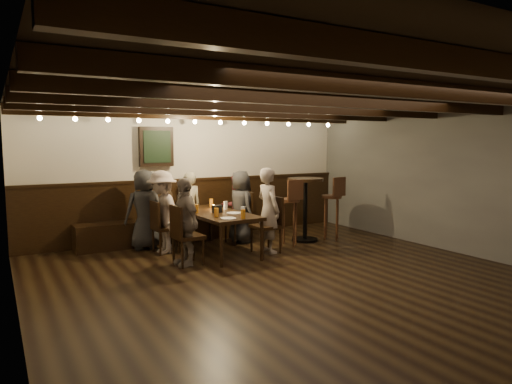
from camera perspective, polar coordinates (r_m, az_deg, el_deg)
room at (r=7.65m, az=-5.87°, el=0.53°), size 7.00×7.00×7.00m
dining_table at (r=7.57m, az=-5.07°, el=-2.94°), size 0.90×1.85×0.68m
chair_left_near at (r=7.75m, az=-11.33°, el=-5.52°), size 0.41×0.41×0.87m
chair_left_far at (r=6.94m, az=-8.61°, el=-6.77°), size 0.43×0.43×0.90m
chair_right_near at (r=8.37m, az=-2.09°, el=-4.42°), size 0.44×0.44×0.93m
chair_right_far at (r=7.62m, az=1.36°, el=-5.47°), size 0.44×0.44×0.93m
person_bench_left at (r=8.04m, az=-13.77°, el=-2.12°), size 0.69×0.47×1.37m
person_bench_centre at (r=8.51m, az=-8.34°, el=-1.82°), size 0.48×0.33×1.29m
person_bench_right at (r=8.79m, az=-2.58°, el=-1.73°), size 0.61×0.49×1.22m
person_left_near at (r=7.67m, az=-11.62°, el=-2.47°), size 0.55×0.91×1.37m
person_left_far at (r=6.85m, az=-8.90°, el=-3.70°), size 0.35×0.78×1.31m
person_right_near at (r=8.32m, az=-1.92°, el=-1.86°), size 0.45×0.66×1.32m
person_right_far at (r=7.56m, az=1.56°, el=-2.29°), size 0.36×0.53×1.42m
pint_a at (r=8.06m, az=-9.15°, el=-1.53°), size 0.07×0.07×0.14m
pint_b at (r=8.24m, az=-5.63°, el=-1.31°), size 0.07×0.07×0.14m
pint_c at (r=7.51m, az=-7.46°, el=-2.07°), size 0.07×0.07×0.14m
pint_d at (r=7.87m, az=-3.81°, el=-1.65°), size 0.07×0.07×0.14m
pint_e at (r=7.06m, az=-4.97°, el=-2.57°), size 0.07×0.07×0.14m
pint_f at (r=7.18m, az=-1.63°, el=-2.41°), size 0.07×0.07×0.14m
pint_g at (r=6.89m, az=-1.63°, el=-2.77°), size 0.07×0.07×0.14m
plate_near at (r=6.89m, az=-3.48°, el=-3.31°), size 0.24×0.24×0.01m
plate_far at (r=7.39m, az=-2.76°, el=-2.65°), size 0.24×0.24×0.01m
condiment_caddy at (r=7.51m, az=-4.90°, el=-2.11°), size 0.15×0.10×0.12m
candle at (r=7.88m, az=-5.31°, el=-1.99°), size 0.05×0.05×0.05m
high_top_table at (r=8.48m, az=6.18°, el=-0.97°), size 0.66×0.66×1.17m
bar_stool_left at (r=8.08m, az=4.16°, el=-3.67°), size 0.37×0.39×1.19m
bar_stool_right at (r=8.71m, az=9.43°, el=-3.01°), size 0.38×0.40×1.19m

